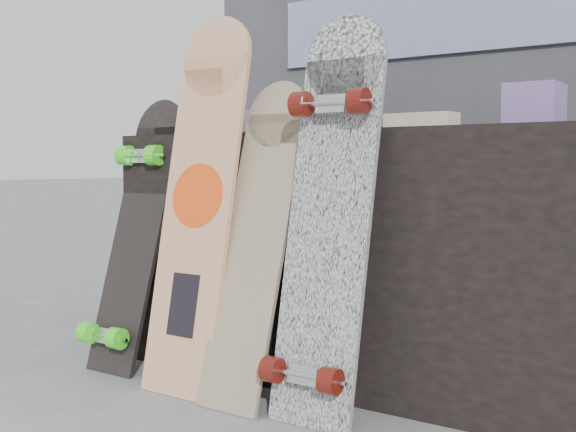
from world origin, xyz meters
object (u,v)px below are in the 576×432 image
Objects in this scene: vendor_table at (361,255)px; longboard_celtic at (258,229)px; longboard_cascadia at (328,209)px; longboard_geisha at (200,190)px; skateboard_dark at (136,228)px.

longboard_celtic is at bearing -108.65° from vendor_table.
longboard_geisha is at bearing 178.40° from longboard_cascadia.
longboard_cascadia reaches higher than longboard_celtic.
longboard_geisha reaches higher than longboard_celtic.
skateboard_dark is (-0.35, 0.06, -0.14)m from longboard_geisha.
vendor_table is 0.47m from longboard_cascadia.
longboard_celtic is at bearing 175.11° from longboard_cascadia.
longboard_geisha is 1.25× the size of skateboard_dark.
longboard_geisha is 0.24m from longboard_celtic.
longboard_celtic is 0.27m from longboard_cascadia.
longboard_celtic is (0.22, 0.01, -0.11)m from longboard_geisha.
vendor_table is 0.57m from longboard_geisha.
skateboard_dark reaches higher than vendor_table.
longboard_celtic is 1.02× the size of skateboard_dark.
longboard_cascadia is 1.20× the size of skateboard_dark.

